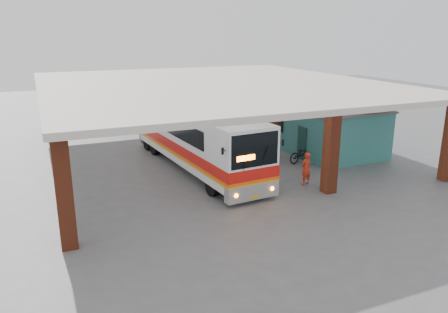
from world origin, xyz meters
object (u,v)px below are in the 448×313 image
motorcycle (302,153)px  pedestrian (306,169)px  red_chair (264,138)px  coach_bus (195,136)px

motorcycle → pedestrian: 4.16m
motorcycle → red_chair: bearing=-15.8°
red_chair → motorcycle: bearing=-99.3°
coach_bus → pedestrian: bearing=-54.4°
coach_bus → red_chair: (6.61, 3.68, -1.54)m
coach_bus → pedestrian: size_ratio=7.65×
coach_bus → pedestrian: coach_bus is taller
pedestrian → red_chair: bearing=-117.3°
motorcycle → red_chair: size_ratio=2.67×
motorcycle → pedestrian: bearing=135.1°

